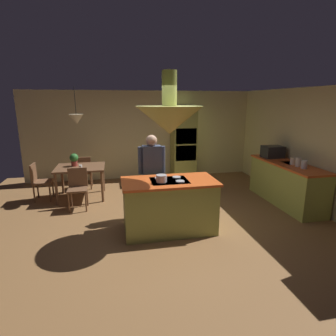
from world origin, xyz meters
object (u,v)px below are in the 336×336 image
cooking_pot_on_cooktop (161,178)px  microwave_on_counter (273,152)px  cup_on_table (81,167)px  canister_flour (304,164)px  canister_tea (293,161)px  chair_by_back_wall (84,170)px  person_at_island (152,171)px  oven_tower (183,143)px  potted_plant_on_table (74,159)px  chair_at_corner (39,179)px  canister_sugar (298,162)px  chair_facing_island (78,186)px  kitchen_island (169,205)px  dining_table (81,171)px

cooking_pot_on_cooktop → microwave_on_counter: bearing=27.3°
cup_on_table → cooking_pot_on_cooktop: (1.51, -2.00, 0.21)m
canister_flour → canister_tea: canister_flour is taller
chair_by_back_wall → canister_tea: (4.54, -2.13, 0.50)m
canister_tea → cooking_pot_on_cooktop: 3.10m
person_at_island → canister_tea: bearing=-1.1°
oven_tower → chair_by_back_wall: oven_tower is taller
person_at_island → potted_plant_on_table: (-1.64, 1.50, -0.01)m
chair_at_corner → canister_sugar: canister_sugar is taller
chair_at_corner → canister_flour: size_ratio=5.13×
chair_by_back_wall → oven_tower: bearing=-170.5°
chair_facing_island → cooking_pot_on_cooktop: cooking_pot_on_cooktop is taller
chair_at_corner → cooking_pot_on_cooktop: 3.37m
person_at_island → chair_facing_island: bearing=154.2°
chair_by_back_wall → chair_at_corner: 1.15m
cup_on_table → canister_sugar: canister_sugar is taller
kitchen_island → dining_table: bearing=129.0°
chair_facing_island → canister_flour: 4.71m
potted_plant_on_table → microwave_on_counter: (4.68, -0.77, 0.14)m
cooking_pot_on_cooktop → canister_sugar: bearing=11.2°
chair_at_corner → cup_on_table: size_ratio=9.67×
kitchen_island → oven_tower: size_ratio=0.76×
cooking_pot_on_cooktop → canister_flour: bearing=7.8°
chair_at_corner → cooking_pot_on_cooktop: (2.47, -2.23, 0.51)m
kitchen_island → potted_plant_on_table: size_ratio=5.44×
cup_on_table → cooking_pot_on_cooktop: 2.51m
kitchen_island → chair_facing_island: kitchen_island is taller
canister_sugar → microwave_on_counter: 0.96m
chair_facing_island → microwave_on_counter: microwave_on_counter is taller
kitchen_island → canister_tea: canister_tea is taller
chair_facing_island → cup_on_table: size_ratio=9.67×
cup_on_table → canister_tea: (4.51, -1.23, 0.20)m
canister_sugar → cooking_pot_on_cooktop: 3.06m
oven_tower → cup_on_table: oven_tower is taller
chair_facing_island → potted_plant_on_table: (-0.14, 0.77, 0.42)m
chair_by_back_wall → canister_sugar: canister_sugar is taller
cup_on_table → microwave_on_counter: (4.51, -0.45, 0.27)m
chair_by_back_wall → cup_on_table: bearing=92.1°
potted_plant_on_table → cooking_pot_on_cooktop: 2.87m
person_at_island → cup_on_table: 1.88m
canister_tea → kitchen_island: bearing=-167.3°
canister_flour → chair_by_back_wall: bearing=151.2°
chair_by_back_wall → cup_on_table: size_ratio=9.67×
cooking_pot_on_cooktop → potted_plant_on_table: bearing=125.8°
potted_plant_on_table → canister_tea: bearing=-18.4°
chair_at_corner → cup_on_table: 1.04m
chair_facing_island → chair_at_corner: bearing=144.1°
person_at_island → chair_by_back_wall: (-1.50, 2.08, -0.43)m
kitchen_island → oven_tower: 3.48m
cooking_pot_on_cooktop → kitchen_island: bearing=39.1°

